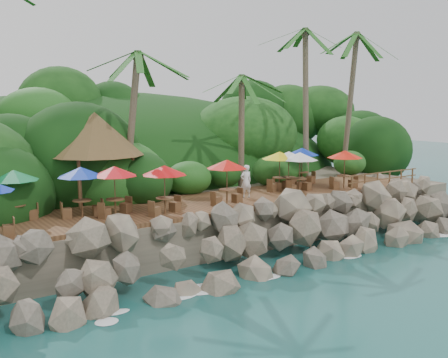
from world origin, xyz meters
TOP-DOWN VIEW (x-y plane):
  - ground at (0.00, 0.00)m, footprint 140.00×140.00m
  - land_base at (0.00, 16.00)m, footprint 32.00×25.20m
  - jungle_hill at (0.00, 23.50)m, footprint 44.80×28.00m
  - seawall at (0.00, 2.00)m, footprint 29.00×4.00m
  - terrace at (0.00, 6.00)m, footprint 26.00×5.00m
  - jungle_foliage at (0.00, 15.00)m, footprint 44.00×16.00m
  - foam_line at (0.00, 0.30)m, footprint 25.20×0.80m
  - palms at (-0.48, 8.80)m, footprint 30.06×6.32m
  - palapa at (-5.66, 9.37)m, footprint 4.94×4.94m
  - dining_clusters at (-1.06, 5.80)m, footprint 21.83×5.17m
  - railing at (9.91, 3.65)m, footprint 6.10×0.10m
  - waiter at (1.27, 5.77)m, footprint 0.70×0.51m

SIDE VIEW (x-z plane):
  - ground at x=0.00m, z-range 0.00..0.00m
  - jungle_hill at x=0.00m, z-range -7.70..7.70m
  - jungle_foliage at x=0.00m, z-range -6.00..6.00m
  - foam_line at x=0.00m, z-range 0.00..0.06m
  - land_base at x=0.00m, z-range 0.00..2.10m
  - seawall at x=0.00m, z-range 0.00..2.30m
  - terrace at x=0.00m, z-range 2.10..2.30m
  - railing at x=9.91m, z-range 2.41..3.41m
  - waiter at x=1.27m, z-range 2.30..4.08m
  - dining_clusters at x=-1.06m, z-range 3.05..5.31m
  - palapa at x=-5.66m, z-range 3.49..8.09m
  - palms at x=-0.48m, z-range 4.43..19.57m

